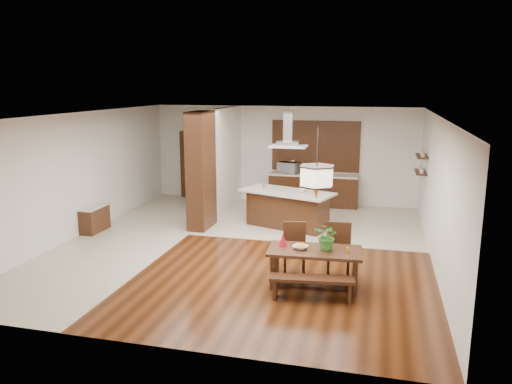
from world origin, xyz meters
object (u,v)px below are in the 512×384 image
(hallway_console, at_px, (95,219))
(range_hood, at_px, (288,129))
(dining_table, at_px, (315,259))
(kitchen_island, at_px, (287,209))
(dining_chair_left, at_px, (294,250))
(dining_bench, at_px, (312,288))
(microwave, at_px, (288,167))
(pendant_lantern, at_px, (317,162))
(dining_chair_right, at_px, (339,251))
(island_cup, at_px, (302,190))
(fruit_bowl, at_px, (300,247))
(foliage_plant, at_px, (328,236))

(hallway_console, relative_size, range_hood, 0.98)
(dining_table, relative_size, kitchen_island, 0.68)
(dining_chair_left, bearing_deg, dining_bench, -76.58)
(kitchen_island, height_order, microwave, microwave)
(dining_table, distance_m, pendant_lantern, 1.74)
(microwave, bearing_deg, dining_chair_right, -54.68)
(dining_chair_right, bearing_deg, dining_table, -130.17)
(kitchen_island, bearing_deg, dining_bench, -55.06)
(hallway_console, xyz_separation_m, island_cup, (4.87, 1.43, 0.68))
(dining_bench, bearing_deg, kitchen_island, 105.98)
(dining_table, distance_m, kitchen_island, 3.76)
(dining_bench, bearing_deg, hallway_console, 154.96)
(dining_chair_right, bearing_deg, microwave, 105.06)
(fruit_bowl, distance_m, island_cup, 3.58)
(range_hood, distance_m, island_cup, 1.52)
(hallway_console, bearing_deg, dining_table, -20.08)
(range_hood, relative_size, island_cup, 6.56)
(pendant_lantern, height_order, foliage_plant, pendant_lantern)
(pendant_lantern, bearing_deg, island_cup, 102.54)
(dining_table, height_order, microwave, microwave)
(foliage_plant, relative_size, island_cup, 3.56)
(dining_chair_left, relative_size, pendant_lantern, 0.75)
(dining_table, bearing_deg, kitchen_island, 107.90)
(kitchen_island, xyz_separation_m, range_hood, (0.00, 0.00, 1.98))
(hallway_console, bearing_deg, dining_chair_left, -16.99)
(hallway_console, xyz_separation_m, microwave, (4.05, 4.01, 0.80))
(dining_bench, distance_m, kitchen_island, 4.35)
(foliage_plant, bearing_deg, microwave, 106.74)
(dining_chair_left, height_order, fruit_bowl, dining_chair_left)
(hallway_console, bearing_deg, island_cup, 16.40)
(dining_chair_right, xyz_separation_m, fruit_bowl, (-0.63, -0.56, 0.21))
(range_hood, xyz_separation_m, island_cup, (0.38, -0.09, -1.47))
(dining_chair_right, distance_m, range_hood, 3.94)
(dining_table, xyz_separation_m, dining_chair_left, (-0.44, 0.47, -0.01))
(pendant_lantern, height_order, microwave, pendant_lantern)
(pendant_lantern, bearing_deg, microwave, 104.76)
(foliage_plant, bearing_deg, dining_chair_right, 71.35)
(foliage_plant, distance_m, fruit_bowl, 0.52)
(dining_chair_left, bearing_deg, pendant_lantern, -57.85)
(dining_table, bearing_deg, foliage_plant, 11.02)
(dining_table, distance_m, fruit_bowl, 0.33)
(dining_table, bearing_deg, dining_bench, -86.31)
(pendant_lantern, relative_size, kitchen_island, 0.53)
(dining_chair_left, bearing_deg, fruit_bowl, -80.75)
(dining_bench, distance_m, foliage_plant, 0.98)
(kitchen_island, bearing_deg, microwave, 119.07)
(hallway_console, xyz_separation_m, kitchen_island, (4.49, 1.51, 0.17))
(kitchen_island, bearing_deg, pendant_lantern, -53.13)
(pendant_lantern, relative_size, fruit_bowl, 5.02)
(fruit_bowl, xyz_separation_m, island_cup, (-0.52, 3.53, 0.28))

